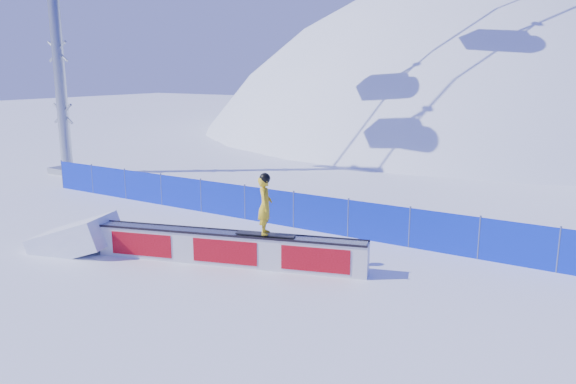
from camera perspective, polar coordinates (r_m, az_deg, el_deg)
The scene contains 6 objects.
ground at distance 15.91m, azimuth -11.10°, elevation -6.83°, with size 160.00×160.00×0.00m, color white.
snow_hill at distance 58.66m, azimuth 19.53°, elevation -11.62°, with size 64.00×64.00×64.00m.
safety_fence at distance 19.11m, azimuth -1.97°, elevation -1.45°, with size 22.05×0.05×1.30m.
rail_box at distance 15.27m, azimuth -6.12°, elevation -5.71°, with size 7.38×2.74×0.91m.
snow_ramp at distance 17.60m, azimuth -20.70°, elevation -5.53°, with size 2.26×1.50×0.85m, color white, non-canonical shape.
snowboarder at distance 14.59m, azimuth -2.35°, elevation -1.30°, with size 1.60×0.74×1.66m.
Camera 1 is at (10.38, -10.88, 5.18)m, focal length 35.00 mm.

